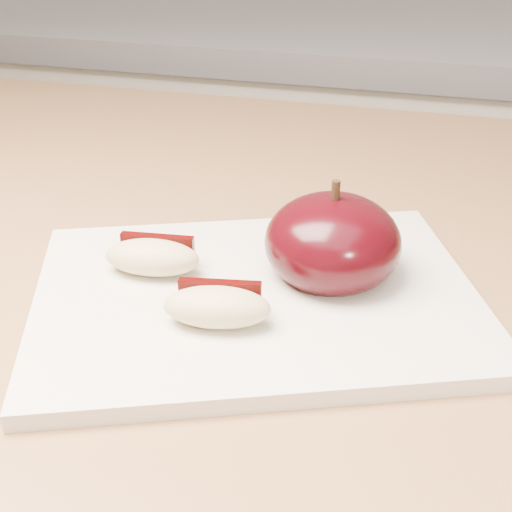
# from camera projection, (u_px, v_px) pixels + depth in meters

# --- Properties ---
(back_cabinet) EXTENTS (2.40, 0.62, 0.94)m
(back_cabinet) POSITION_uv_depth(u_px,v_px,m) (413.00, 274.00, 1.34)
(back_cabinet) COLOR silver
(back_cabinet) RESTS_ON ground
(cutting_board) EXTENTS (0.34, 0.30, 0.01)m
(cutting_board) POSITION_uv_depth(u_px,v_px,m) (256.00, 298.00, 0.46)
(cutting_board) COLOR silver
(cutting_board) RESTS_ON island_counter
(apple_half) EXTENTS (0.11, 0.11, 0.07)m
(apple_half) POSITION_uv_depth(u_px,v_px,m) (333.00, 243.00, 0.46)
(apple_half) COLOR black
(apple_half) RESTS_ON cutting_board
(apple_wedge_a) EXTENTS (0.07, 0.04, 0.02)m
(apple_wedge_a) POSITION_uv_depth(u_px,v_px,m) (153.00, 256.00, 0.47)
(apple_wedge_a) COLOR tan
(apple_wedge_a) RESTS_ON cutting_board
(apple_wedge_b) EXTENTS (0.07, 0.04, 0.02)m
(apple_wedge_b) POSITION_uv_depth(u_px,v_px,m) (217.00, 306.00, 0.42)
(apple_wedge_b) COLOR tan
(apple_wedge_b) RESTS_ON cutting_board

